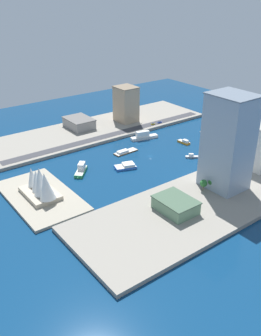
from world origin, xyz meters
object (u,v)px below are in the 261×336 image
(tower_tall_glass, at_px, (228,143))
(hatchback_blue, at_px, (160,122))
(ferry_white_commuter, at_px, (144,136))
(ferry_green_doubledeck, at_px, (81,170))
(carpark_squat_concrete, at_px, (79,123))
(taxi_yellow_cab, at_px, (153,124))
(tugboat_red, at_px, (222,151))
(sailboat_small_white, at_px, (203,130))
(apartment_midrise_tan, at_px, (126,104))
(terminal_long_green, at_px, (176,205))
(yacht_sleek_gray, at_px, (192,156))
(hotel_broad_white, at_px, (261,146))
(water_taxi_orange, at_px, (184,142))
(opera_landmark, at_px, (40,184))
(traffic_light_waterfront, at_px, (141,125))
(barge_flat_brown, at_px, (125,152))
(catamaran_blue, at_px, (126,166))

(tower_tall_glass, relative_size, hatchback_blue, 14.42)
(ferry_white_commuter, bearing_deg, ferry_green_doubledeck, 107.22)
(carpark_squat_concrete, distance_m, taxi_yellow_cab, 78.23)
(tugboat_red, bearing_deg, sailboat_small_white, -29.12)
(ferry_green_doubledeck, distance_m, apartment_midrise_tan, 126.65)
(terminal_long_green, distance_m, hatchback_blue, 173.39)
(ferry_white_commuter, relative_size, ferry_green_doubledeck, 1.61)
(sailboat_small_white, bearing_deg, yacht_sleek_gray, 125.15)
(ferry_green_doubledeck, xyz_separation_m, hatchback_blue, (46.98, -124.78, 1.15))
(hotel_broad_white, bearing_deg, water_taxi_orange, 6.02)
(hatchback_blue, height_order, opera_landmark, opera_landmark)
(terminal_long_green, relative_size, traffic_light_waterfront, 4.20)
(tugboat_red, height_order, taxi_yellow_cab, taxi_yellow_cab)
(yacht_sleek_gray, bearing_deg, ferry_white_commuter, 5.56)
(carpark_squat_concrete, relative_size, opera_landmark, 0.89)
(water_taxi_orange, distance_m, opera_landmark, 154.51)
(apartment_midrise_tan, bearing_deg, ferry_white_commuter, 164.24)
(ferry_white_commuter, distance_m, taxi_yellow_cab, 35.30)
(sailboat_small_white, xyz_separation_m, tugboat_red, (-48.26, 26.88, 0.50))
(apartment_midrise_tan, height_order, hotel_broad_white, apartment_midrise_tan)
(tugboat_red, relative_size, hotel_broad_white, 0.30)
(apartment_midrise_tan, height_order, traffic_light_waterfront, apartment_midrise_tan)
(ferry_white_commuter, height_order, taxi_yellow_cab, ferry_white_commuter)
(water_taxi_orange, relative_size, tower_tall_glass, 0.21)
(carpark_squat_concrete, height_order, hotel_broad_white, hotel_broad_white)
(ferry_white_commuter, xyz_separation_m, traffic_light_waterfront, (16.82, -10.11, 4.20))
(hatchback_blue, bearing_deg, sailboat_small_white, -148.69)
(barge_flat_brown, relative_size, apartment_midrise_tan, 0.64)
(barge_flat_brown, bearing_deg, water_taxi_orange, -104.86)
(carpark_squat_concrete, relative_size, apartment_midrise_tan, 0.84)
(taxi_yellow_cab, bearing_deg, tower_tall_glass, 161.34)
(hotel_broad_white, bearing_deg, terminal_long_green, 94.39)
(catamaran_blue, bearing_deg, sailboat_small_white, -79.44)
(ferry_white_commuter, bearing_deg, carpark_squat_concrete, 32.25)
(apartment_midrise_tan, bearing_deg, yacht_sleek_gray, 175.94)
(catamaran_blue, bearing_deg, ferry_white_commuter, -51.48)
(water_taxi_orange, distance_m, ferry_green_doubledeck, 110.68)
(ferry_white_commuter, relative_size, traffic_light_waterfront, 4.62)
(catamaran_blue, xyz_separation_m, traffic_light_waterfront, (58.63, -62.64, 5.58))
(catamaran_blue, relative_size, apartment_midrise_tan, 0.52)
(water_taxi_orange, distance_m, traffic_light_waterfront, 51.00)
(ferry_green_doubledeck, relative_size, hotel_broad_white, 0.52)
(hatchback_blue, bearing_deg, traffic_light_waterfront, 96.70)
(ferry_green_doubledeck, distance_m, carpark_squat_concrete, 100.13)
(sailboat_small_white, xyz_separation_m, apartment_midrise_tan, (68.39, 49.07, 20.84))
(ferry_green_doubledeck, bearing_deg, hotel_broad_white, -124.88)
(yacht_sleek_gray, height_order, tower_tall_glass, tower_tall_glass)
(catamaran_blue, bearing_deg, taxi_yellow_cab, -52.60)
(ferry_green_doubledeck, height_order, carpark_squat_concrete, carpark_squat_concrete)
(barge_flat_brown, height_order, opera_landmark, opera_landmark)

